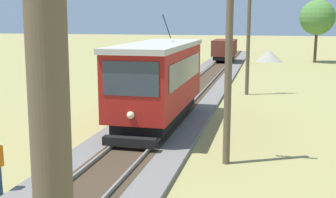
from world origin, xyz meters
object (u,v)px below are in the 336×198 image
Objects in this scene: utility_pole_near_tram at (229,53)px; gravel_pile at (269,56)px; red_tram at (158,80)px; freight_car at (224,49)px; utility_pole_mid at (249,32)px; tree_left_far at (317,18)px.

utility_pole_near_tram is 37.31m from gravel_pile.
red_tram reaches higher than gravel_pile.
freight_car reaches higher than gravel_pile.
utility_pole_mid reaches higher than gravel_pile.
utility_pole_near_tram is at bearing -92.20° from gravel_pile.
tree_left_far is (6.53, 37.19, 1.31)m from utility_pole_near_tram.
gravel_pile is (1.43, 37.16, -3.08)m from utility_pole_near_tram.
utility_pole_near_tram reaches higher than freight_car.
utility_pole_near_tram is (3.49, -34.00, 2.20)m from freight_car.
freight_car is at bearing -162.32° from tree_left_far.
red_tram is 5.79m from utility_pole_near_tram.
tree_left_far is (5.10, 0.03, 4.39)m from gravel_pile.
freight_car is 11.09m from tree_left_far.
utility_pole_near_tram is at bearing -90.00° from utility_pole_mid.
utility_pole_mid is (3.49, 9.43, 1.85)m from red_tram.
freight_car is 0.71× the size of utility_pole_near_tram.
freight_car is 0.74× the size of tree_left_far.
red_tram is 2.71× the size of gravel_pile.
red_tram is 1.17× the size of utility_pole_near_tram.
freight_car is 1.65× the size of gravel_pile.
tree_left_far reaches higher than gravel_pile.
red_tram is 10.22m from utility_pole_mid.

